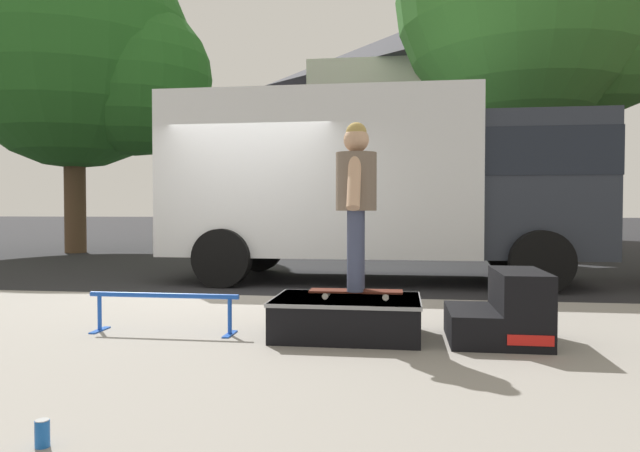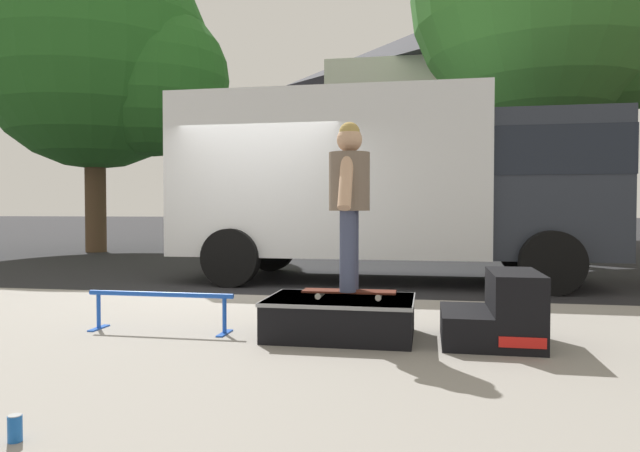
% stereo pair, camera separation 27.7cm
% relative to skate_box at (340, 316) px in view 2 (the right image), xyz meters
% --- Properties ---
extents(ground_plane, '(140.00, 140.00, 0.00)m').
position_rel_skate_box_xyz_m(ground_plane, '(-1.84, 2.65, -0.30)').
color(ground_plane, black).
extents(sidewalk_slab, '(50.00, 5.00, 0.12)m').
position_rel_skate_box_xyz_m(sidewalk_slab, '(-1.84, -0.35, -0.24)').
color(sidewalk_slab, gray).
rests_on(sidewalk_slab, ground).
extents(skate_box, '(1.24, 0.85, 0.33)m').
position_rel_skate_box_xyz_m(skate_box, '(0.00, 0.00, 0.00)').
color(skate_box, black).
rests_on(skate_box, sidewalk_slab).
extents(kicker_ramp, '(0.77, 0.83, 0.58)m').
position_rel_skate_box_xyz_m(kicker_ramp, '(1.29, -0.00, 0.06)').
color(kicker_ramp, black).
rests_on(kicker_ramp, sidewalk_slab).
extents(grind_rail, '(1.36, 0.28, 0.35)m').
position_rel_skate_box_xyz_m(grind_rail, '(-1.60, -0.08, 0.08)').
color(grind_rail, blue).
rests_on(grind_rail, sidewalk_slab).
extents(skateboard, '(0.78, 0.22, 0.07)m').
position_rel_skate_box_xyz_m(skateboard, '(0.08, -0.03, 0.21)').
color(skateboard, '#4C1E14').
rests_on(skateboard, skate_box).
extents(skater_kid, '(0.34, 0.72, 1.41)m').
position_rel_skate_box_xyz_m(skater_kid, '(0.08, -0.03, 1.05)').
color(skater_kid, '#3F4766').
rests_on(skater_kid, skateboard).
extents(soda_can, '(0.07, 0.07, 0.13)m').
position_rel_skate_box_xyz_m(soda_can, '(-1.17, -2.47, -0.12)').
color(soda_can, '#1959B2').
rests_on(soda_can, sidewalk_slab).
extents(box_truck, '(6.91, 2.63, 3.05)m').
position_rel_skate_box_xyz_m(box_truck, '(0.11, 4.85, 1.40)').
color(box_truck, white).
rests_on(box_truck, ground).
extents(street_tree_main, '(6.32, 5.74, 8.74)m').
position_rel_skate_box_xyz_m(street_tree_main, '(3.51, 8.59, 5.40)').
color(street_tree_main, brown).
rests_on(street_tree_main, ground).
extents(street_tree_neighbour, '(6.93, 6.30, 8.60)m').
position_rel_skate_box_xyz_m(street_tree_neighbour, '(-7.96, 9.82, 4.96)').
color(street_tree_neighbour, brown).
rests_on(street_tree_neighbour, ground).
extents(house_behind, '(9.54, 8.23, 8.40)m').
position_rel_skate_box_xyz_m(house_behind, '(1.91, 17.32, 3.94)').
color(house_behind, silver).
rests_on(house_behind, ground).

